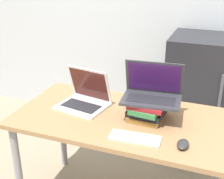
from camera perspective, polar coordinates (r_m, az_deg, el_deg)
name	(u,v)px	position (r m, az deg, el deg)	size (l,w,h in m)	color
desk	(123,128)	(2.05, 1.95, -7.14)	(1.39, 0.73, 0.74)	#9E754C
laptop_left	(85,99)	(2.14, -5.02, -1.69)	(0.36, 0.31, 0.26)	silver
book_stack	(148,109)	(1.97, 6.57, -3.58)	(0.24, 0.29, 0.13)	olive
laptop_on_books	(152,92)	(1.94, 7.36, -0.51)	(0.38, 0.27, 0.24)	#333338
wireless_keyboard	(135,138)	(1.78, 4.23, -8.80)	(0.30, 0.13, 0.01)	silver
mouse	(183,144)	(1.75, 12.85, -9.74)	(0.06, 0.10, 0.03)	#2D2D2D
mini_fridge	(200,96)	(2.89, 15.74, -1.16)	(0.57, 0.55, 1.08)	#232328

